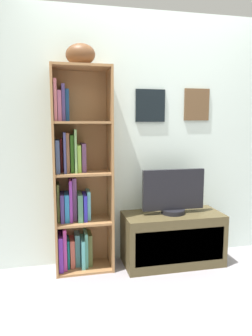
% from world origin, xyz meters
% --- Properties ---
extents(ground, '(5.20, 5.20, 0.04)m').
position_xyz_m(ground, '(0.00, 0.00, -0.02)').
color(ground, gray).
extents(back_wall, '(4.80, 0.08, 2.32)m').
position_xyz_m(back_wall, '(0.00, 1.13, 1.16)').
color(back_wall, silver).
rests_on(back_wall, ground).
extents(bookshelf, '(0.51, 0.29, 1.78)m').
position_xyz_m(bookshelf, '(-0.75, 0.99, 0.79)').
color(bookshelf, '#996C41').
rests_on(bookshelf, ground).
extents(football, '(0.30, 0.25, 0.18)m').
position_xyz_m(football, '(-0.69, 0.95, 1.87)').
color(football, brown).
rests_on(football, bookshelf).
extents(tv_stand, '(0.91, 0.41, 0.48)m').
position_xyz_m(tv_stand, '(0.12, 0.89, 0.24)').
color(tv_stand, '#4C4127').
rests_on(tv_stand, ground).
extents(television, '(0.58, 0.22, 0.41)m').
position_xyz_m(television, '(0.12, 0.89, 0.68)').
color(television, black).
rests_on(television, tv_stand).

